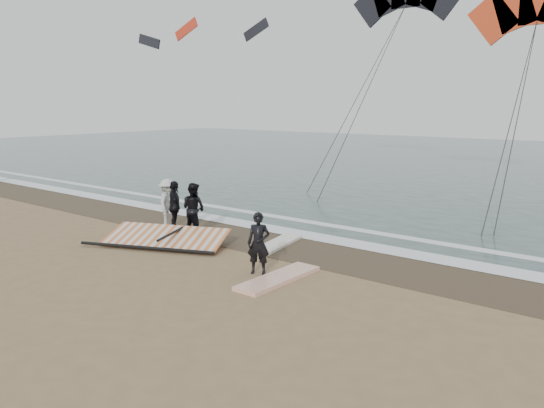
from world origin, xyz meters
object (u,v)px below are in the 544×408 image
at_px(board_cream, 278,244).
at_px(board_white, 278,278).
at_px(sail_rig, 168,239).
at_px(man_main, 259,243).

bearing_deg(board_cream, board_white, -62.79).
bearing_deg(sail_rig, man_main, -6.39).
xyz_separation_m(man_main, sail_rig, (-4.03, 0.45, -0.61)).
height_order(board_cream, sail_rig, sail_rig).
bearing_deg(board_white, board_cream, 128.82).
xyz_separation_m(board_white, sail_rig, (-4.76, 0.56, 0.14)).
distance_m(man_main, sail_rig, 4.10).
bearing_deg(man_main, board_cream, 90.60).
height_order(man_main, board_cream, man_main).
xyz_separation_m(board_white, board_cream, (-2.03, 2.62, -0.00)).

